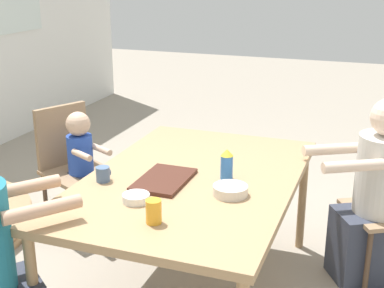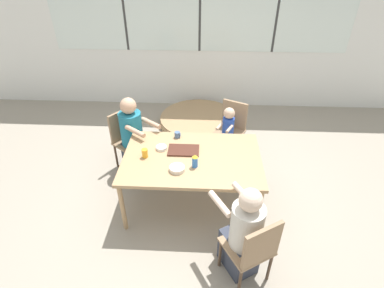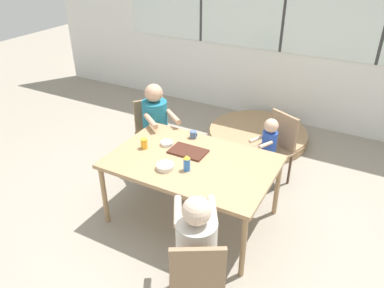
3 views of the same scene
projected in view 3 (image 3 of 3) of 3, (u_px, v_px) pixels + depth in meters
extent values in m
plane|color=gray|center=(192.00, 217.00, 3.94)|extent=(16.00, 16.00, 0.00)
cube|color=silver|center=(283.00, 29.00, 5.35)|extent=(8.40, 0.06, 2.80)
cube|color=silver|center=(285.00, 10.00, 5.19)|extent=(5.20, 0.02, 1.16)
cube|color=#333333|center=(201.00, 3.00, 5.72)|extent=(0.04, 0.01, 1.16)
cube|color=#333333|center=(285.00, 10.00, 5.18)|extent=(0.04, 0.01, 1.16)
cube|color=tan|center=(192.00, 162.00, 3.60)|extent=(1.58, 1.04, 0.04)
cylinder|color=tan|center=(104.00, 195.00, 3.72)|extent=(0.05, 0.05, 0.66)
cylinder|color=tan|center=(243.00, 247.00, 3.11)|extent=(0.05, 0.05, 0.66)
cylinder|color=tan|center=(156.00, 152.00, 4.44)|extent=(0.05, 0.05, 0.66)
cylinder|color=tan|center=(277.00, 188.00, 3.83)|extent=(0.05, 0.05, 0.66)
cube|color=#937556|center=(196.00, 273.00, 2.78)|extent=(0.55, 0.55, 0.03)
cube|color=#937556|center=(198.00, 272.00, 2.51)|extent=(0.35, 0.22, 0.42)
cylinder|color=#4C3828|center=(174.00, 275.00, 3.02)|extent=(0.03, 0.03, 0.40)
cylinder|color=#4C3828|center=(216.00, 274.00, 3.03)|extent=(0.03, 0.03, 0.40)
cube|color=#937556|center=(155.00, 137.00, 4.62)|extent=(0.56, 0.56, 0.03)
cube|color=#937556|center=(149.00, 115.00, 4.65)|extent=(0.26, 0.32, 0.42)
cylinder|color=#4C3828|center=(173.00, 155.00, 4.65)|extent=(0.03, 0.03, 0.40)
cylinder|color=#4C3828|center=(147.00, 161.00, 4.53)|extent=(0.03, 0.03, 0.40)
cylinder|color=#4C3828|center=(164.00, 143.00, 4.92)|extent=(0.03, 0.03, 0.40)
cylinder|color=#4C3828|center=(139.00, 148.00, 4.80)|extent=(0.03, 0.03, 0.40)
cube|color=#937556|center=(270.00, 152.00, 4.30)|extent=(0.54, 0.54, 0.03)
cube|color=#937556|center=(284.00, 131.00, 4.28)|extent=(0.36, 0.20, 0.42)
cylinder|color=#4C3828|center=(269.00, 179.00, 4.20)|extent=(0.03, 0.03, 0.40)
cylinder|color=#4C3828|center=(248.00, 165.00, 4.44)|extent=(0.03, 0.03, 0.40)
cylinder|color=#4C3828|center=(290.00, 169.00, 4.37)|extent=(0.03, 0.03, 0.40)
cylinder|color=#4C3828|center=(268.00, 157.00, 4.61)|extent=(0.03, 0.03, 0.40)
cube|color=#333847|center=(196.00, 281.00, 2.96)|extent=(0.41, 0.44, 0.42)
cylinder|color=beige|center=(196.00, 246.00, 2.69)|extent=(0.30, 0.30, 0.45)
sphere|color=beige|center=(197.00, 211.00, 2.53)|extent=(0.21, 0.21, 0.21)
cylinder|color=beige|center=(178.00, 211.00, 2.85)|extent=(0.22, 0.31, 0.06)
cylinder|color=beige|center=(213.00, 211.00, 2.86)|extent=(0.22, 0.31, 0.06)
cube|color=#333847|center=(158.00, 154.00, 4.64)|extent=(0.45, 0.43, 0.42)
cylinder|color=#1E7089|center=(155.00, 120.00, 4.46)|extent=(0.30, 0.30, 0.47)
sphere|color=tan|center=(154.00, 93.00, 4.29)|extent=(0.21, 0.21, 0.21)
cylinder|color=tan|center=(173.00, 117.00, 4.25)|extent=(0.30, 0.25, 0.06)
cylinder|color=tan|center=(151.00, 121.00, 4.15)|extent=(0.30, 0.25, 0.06)
cube|color=#333847|center=(264.00, 168.00, 4.36)|extent=(0.22, 0.25, 0.42)
cylinder|color=#284CB7|center=(269.00, 142.00, 4.21)|extent=(0.17, 0.17, 0.26)
sphere|color=#DBB293|center=(271.00, 126.00, 4.10)|extent=(0.16, 0.16, 0.16)
cylinder|color=#DBB293|center=(266.00, 145.00, 4.06)|extent=(0.12, 0.18, 0.04)
cylinder|color=#DBB293|center=(256.00, 139.00, 4.16)|extent=(0.12, 0.18, 0.04)
cube|color=#472319|center=(188.00, 151.00, 3.72)|extent=(0.36, 0.23, 0.02)
cylinder|color=slate|center=(193.00, 135.00, 3.97)|extent=(0.07, 0.07, 0.08)
torus|color=slate|center=(196.00, 135.00, 3.95)|extent=(0.01, 0.05, 0.05)
cylinder|color=blue|center=(187.00, 164.00, 3.41)|extent=(0.06, 0.06, 0.13)
cone|color=gold|center=(187.00, 157.00, 3.37)|extent=(0.07, 0.07, 0.03)
cylinder|color=gold|center=(144.00, 144.00, 3.77)|extent=(0.07, 0.07, 0.10)
cylinder|color=silver|center=(165.00, 167.00, 3.45)|extent=(0.17, 0.17, 0.05)
cylinder|color=white|center=(167.00, 143.00, 3.84)|extent=(0.13, 0.13, 0.04)
cylinder|color=tan|center=(257.00, 139.00, 5.39)|extent=(1.38, 1.38, 0.03)
cylinder|color=tan|center=(257.00, 137.00, 5.38)|extent=(1.40, 1.40, 0.03)
cylinder|color=tan|center=(258.00, 135.00, 5.36)|extent=(1.38, 1.38, 0.03)
cylinder|color=tan|center=(258.00, 133.00, 5.35)|extent=(1.40, 1.40, 0.03)
cylinder|color=tan|center=(258.00, 131.00, 5.33)|extent=(1.38, 1.38, 0.03)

